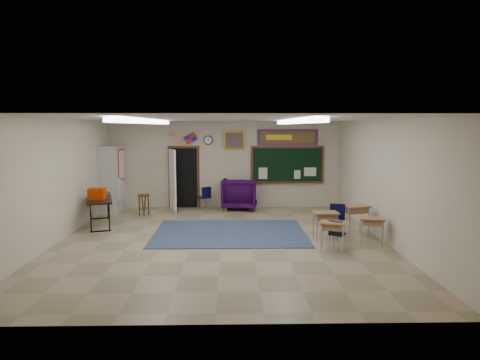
{
  "coord_description": "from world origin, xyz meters",
  "views": [
    {
      "loc": [
        0.24,
        -10.33,
        2.82
      ],
      "look_at": [
        0.49,
        1.5,
        1.34
      ],
      "focal_mm": 32.0,
      "sensor_mm": 36.0,
      "label": 1
    }
  ],
  "objects_px": {
    "folding_table": "(100,210)",
    "wooden_stool": "(144,205)",
    "student_desk_front_left": "(325,225)",
    "student_desk_front_right": "(355,218)",
    "wingback_armchair": "(240,194)"
  },
  "relations": [
    {
      "from": "student_desk_front_left",
      "to": "folding_table",
      "type": "distance_m",
      "value": 6.37
    },
    {
      "from": "student_desk_front_left",
      "to": "folding_table",
      "type": "xyz_separation_m",
      "value": [
        -6.11,
        1.81,
        0.03
      ]
    },
    {
      "from": "wingback_armchair",
      "to": "student_desk_front_left",
      "type": "bearing_deg",
      "value": 123.15
    },
    {
      "from": "wingback_armchair",
      "to": "student_desk_front_left",
      "type": "distance_m",
      "value": 4.63
    },
    {
      "from": "student_desk_front_right",
      "to": "folding_table",
      "type": "bearing_deg",
      "value": 155.18
    },
    {
      "from": "wooden_stool",
      "to": "wingback_armchair",
      "type": "bearing_deg",
      "value": 18.55
    },
    {
      "from": "student_desk_front_left",
      "to": "student_desk_front_right",
      "type": "relative_size",
      "value": 0.91
    },
    {
      "from": "student_desk_front_right",
      "to": "student_desk_front_left",
      "type": "bearing_deg",
      "value": -163.7
    },
    {
      "from": "wingback_armchair",
      "to": "student_desk_front_right",
      "type": "distance_m",
      "value": 4.66
    },
    {
      "from": "folding_table",
      "to": "wooden_stool",
      "type": "xyz_separation_m",
      "value": [
        0.99,
        1.31,
        -0.09
      ]
    },
    {
      "from": "folding_table",
      "to": "student_desk_front_left",
      "type": "bearing_deg",
      "value": -33.74
    },
    {
      "from": "student_desk_front_left",
      "to": "wooden_stool",
      "type": "distance_m",
      "value": 5.99
    },
    {
      "from": "wingback_armchair",
      "to": "student_desk_front_left",
      "type": "relative_size",
      "value": 1.62
    },
    {
      "from": "wooden_stool",
      "to": "student_desk_front_right",
      "type": "bearing_deg",
      "value": -23.32
    },
    {
      "from": "student_desk_front_left",
      "to": "wooden_stool",
      "type": "bearing_deg",
      "value": 145.29
    }
  ]
}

